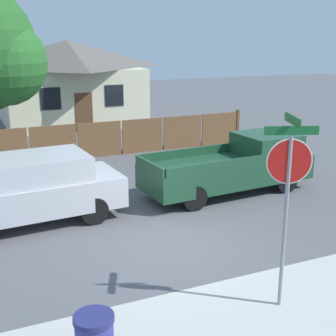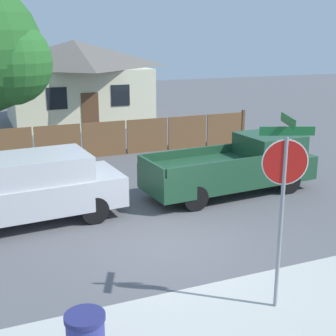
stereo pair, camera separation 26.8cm
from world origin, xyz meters
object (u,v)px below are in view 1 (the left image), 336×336
house (69,80)px  stop_sign (288,180)px  orange_pickup (234,166)px  red_suv (25,188)px

house → stop_sign: size_ratio=2.24×
orange_pickup → stop_sign: stop_sign is taller
red_suv → stop_sign: (3.70, -5.91, 1.44)m
red_suv → stop_sign: stop_sign is taller
stop_sign → house: bearing=109.2°
house → orange_pickup: 14.96m
red_suv → orange_pickup: size_ratio=0.91×
red_suv → stop_sign: size_ratio=1.43×
house → stop_sign: 20.71m
orange_pickup → house: bearing=93.3°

